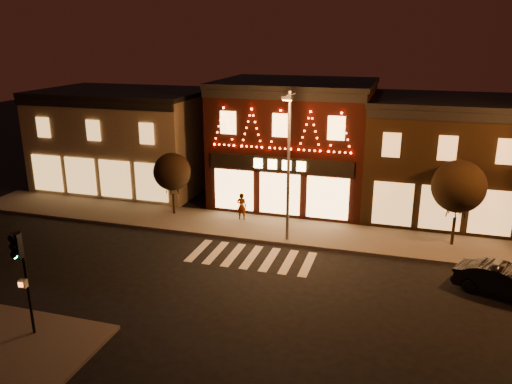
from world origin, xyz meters
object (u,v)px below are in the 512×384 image
at_px(dark_sedan, 505,282).
at_px(traffic_signal_near, 21,264).
at_px(pedestrian, 242,206).
at_px(streetlamp_mid, 288,156).

bearing_deg(dark_sedan, traffic_signal_near, 138.40).
height_order(traffic_signal_near, pedestrian, traffic_signal_near).
distance_m(traffic_signal_near, dark_sedan, 20.15).
height_order(streetlamp_mid, dark_sedan, streetlamp_mid).
bearing_deg(dark_sedan, pedestrian, 90.61).
bearing_deg(traffic_signal_near, pedestrian, 68.89).
xyz_separation_m(streetlamp_mid, pedestrian, (-3.49, 2.55, -4.00)).
relative_size(traffic_signal_near, streetlamp_mid, 0.51).
relative_size(traffic_signal_near, pedestrian, 2.48).
distance_m(streetlamp_mid, dark_sedan, 11.92).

